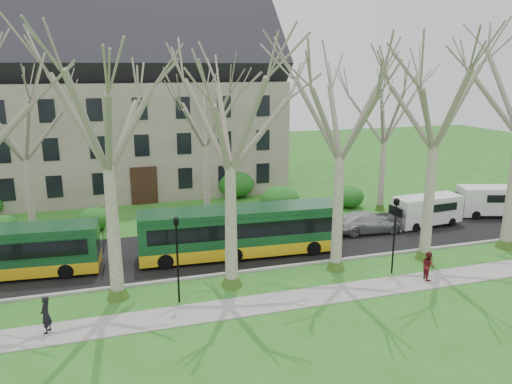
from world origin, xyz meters
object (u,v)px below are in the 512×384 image
bus_follow (241,231)px  van_a (427,211)px  van_b (494,202)px  pedestrian_a (46,315)px  sedan (368,222)px  pedestrian_b (428,266)px

bus_follow → van_a: 14.53m
van_a → van_b: van_b is taller
van_a → pedestrian_a: van_a is taller
sedan → bus_follow: bearing=102.8°
pedestrian_a → van_b: bearing=125.5°
van_a → van_b: (6.42, 0.49, 0.06)m
van_b → pedestrian_a: bearing=-147.3°
bus_follow → pedestrian_a: (-10.54, -6.43, -0.69)m
van_b → pedestrian_b: van_b is taller
van_b → pedestrian_a: (-31.39, -8.55, -0.32)m
bus_follow → van_b: 20.97m
bus_follow → pedestrian_b: bearing=-33.4°
sedan → pedestrian_a: (-20.17, -7.99, 0.13)m
van_a → pedestrian_a: bearing=-166.6°
van_b → pedestrian_a: size_ratio=3.16×
bus_follow → van_b: bearing=9.0°
van_b → pedestrian_b: (-12.11, -8.62, -0.38)m
bus_follow → pedestrian_a: 12.36m
sedan → van_a: bearing=-85.7°
sedan → pedestrian_b: bearing=177.3°
pedestrian_a → bus_follow: bearing=141.6°
sedan → van_b: size_ratio=0.93×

